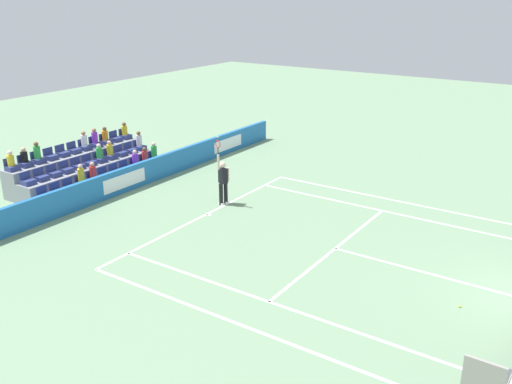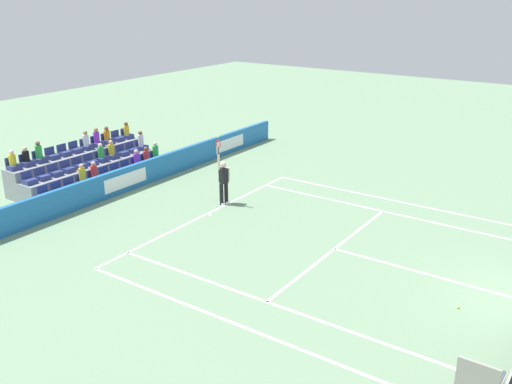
# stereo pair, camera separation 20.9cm
# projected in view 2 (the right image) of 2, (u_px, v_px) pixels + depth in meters

# --- Properties ---
(line_baseline) EXTENTS (10.97, 0.10, 0.01)m
(line_baseline) POSITION_uv_depth(u_px,v_px,m) (207.00, 214.00, 21.72)
(line_baseline) COLOR white
(line_baseline) RESTS_ON ground
(line_service) EXTENTS (8.23, 0.10, 0.01)m
(line_service) POSITION_uv_depth(u_px,v_px,m) (335.00, 249.00, 18.80)
(line_service) COLOR white
(line_service) RESTS_ON ground
(line_centre_service) EXTENTS (0.10, 6.40, 0.01)m
(line_centre_service) POSITION_uv_depth(u_px,v_px,m) (429.00, 275.00, 17.09)
(line_centre_service) COLOR white
(line_centre_service) RESTS_ON ground
(line_singles_sideline_left) EXTENTS (0.10, 11.89, 0.01)m
(line_singles_sideline_left) POSITION_uv_depth(u_px,v_px,m) (281.00, 307.00, 15.37)
(line_singles_sideline_left) COLOR white
(line_singles_sideline_left) RESTS_ON ground
(line_singles_sideline_right) EXTENTS (0.10, 11.89, 0.01)m
(line_singles_sideline_right) POSITION_uv_depth(u_px,v_px,m) (394.00, 214.00, 21.75)
(line_singles_sideline_right) COLOR white
(line_singles_sideline_right) RESTS_ON ground
(line_doubles_sideline_left) EXTENTS (0.10, 11.89, 0.01)m
(line_doubles_sideline_left) POSITION_uv_depth(u_px,v_px,m) (252.00, 330.00, 14.30)
(line_doubles_sideline_left) COLOR white
(line_doubles_sideline_left) RESTS_ON ground
(line_doubles_sideline_right) EXTENTS (0.10, 11.89, 0.01)m
(line_doubles_sideline_right) POSITION_uv_depth(u_px,v_px,m) (407.00, 203.00, 22.81)
(line_doubles_sideline_right) COLOR white
(line_doubles_sideline_right) RESTS_ON ground
(line_centre_mark) EXTENTS (0.10, 0.20, 0.01)m
(line_centre_mark) POSITION_uv_depth(u_px,v_px,m) (209.00, 214.00, 21.67)
(line_centre_mark) COLOR white
(line_centre_mark) RESTS_ON ground
(sponsor_barrier) EXTENTS (22.05, 0.22, 1.06)m
(sponsor_barrier) POSITION_uv_depth(u_px,v_px,m) (124.00, 180.00, 23.95)
(sponsor_barrier) COLOR #1E66AD
(sponsor_barrier) RESTS_ON ground
(tennis_player) EXTENTS (0.51, 0.41, 2.85)m
(tennis_player) POSITION_uv_depth(u_px,v_px,m) (223.00, 181.00, 22.42)
(tennis_player) COLOR black
(tennis_player) RESTS_ON ground
(stadium_stand) EXTENTS (6.82, 2.85, 2.18)m
(stadium_stand) POSITION_uv_depth(u_px,v_px,m) (88.00, 170.00, 25.19)
(stadium_stand) COLOR gray
(stadium_stand) RESTS_ON ground
(loose_tennis_ball) EXTENTS (0.07, 0.07, 0.07)m
(loose_tennis_ball) POSITION_uv_depth(u_px,v_px,m) (458.00, 307.00, 15.28)
(loose_tennis_ball) COLOR #D1E533
(loose_tennis_ball) RESTS_ON ground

